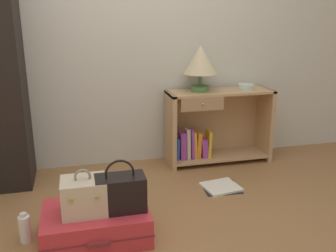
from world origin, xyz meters
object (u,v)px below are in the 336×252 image
object	(u,v)px
bookshelf	(214,127)
bowl	(246,87)
bottle	(25,229)
open_book_on_floor	(221,187)
table_lamp	(200,61)
handbag	(121,193)
train_case	(84,196)
suitcase_large	(96,223)

from	to	relation	value
bookshelf	bowl	xyz separation A→B (m)	(0.30, -0.02, 0.38)
bottle	open_book_on_floor	distance (m)	1.58
table_lamp	handbag	size ratio (longest dim) A/B	1.23
bookshelf	handbag	bearing A→B (deg)	-132.79
bowl	handbag	size ratio (longest dim) A/B	0.44
bookshelf	table_lamp	bearing A→B (deg)	176.84
train_case	bottle	bearing A→B (deg)	168.48
table_lamp	open_book_on_floor	world-z (taller)	table_lamp
bookshelf	suitcase_large	size ratio (longest dim) A/B	1.47
table_lamp	train_case	xyz separation A→B (m)	(-1.13, -1.13, -0.67)
bottle	bowl	bearing A→B (deg)	27.39
handbag	open_book_on_floor	bearing A→B (deg)	30.36
train_case	bottle	world-z (taller)	train_case
suitcase_large	train_case	world-z (taller)	train_case
table_lamp	bookshelf	bearing A→B (deg)	-3.16
bookshelf	bowl	size ratio (longest dim) A/B	6.63
train_case	open_book_on_floor	bearing A→B (deg)	24.29
bowl	open_book_on_floor	xyz separation A→B (m)	(-0.45, -0.59, -0.73)
bookshelf	bottle	world-z (taller)	bookshelf
bowl	handbag	bearing A→B (deg)	-140.56
handbag	open_book_on_floor	distance (m)	1.10
bowl	open_book_on_floor	world-z (taller)	bowl
bowl	handbag	distance (m)	1.81
open_book_on_floor	handbag	bearing A→B (deg)	-149.64
bowl	handbag	world-z (taller)	bowl
bookshelf	open_book_on_floor	size ratio (longest dim) A/B	3.11
suitcase_large	open_book_on_floor	size ratio (longest dim) A/B	2.11
bowl	train_case	size ratio (longest dim) A/B	0.51
table_lamp	open_book_on_floor	size ratio (longest dim) A/B	1.31
suitcase_large	train_case	bearing A→B (deg)	-162.35
handbag	suitcase_large	bearing A→B (deg)	166.62
suitcase_large	handbag	bearing A→B (deg)	-13.38
handbag	bottle	xyz separation A→B (m)	(-0.61, 0.10, -0.23)
bowl	bottle	xyz separation A→B (m)	(-1.97, -1.02, -0.64)
bowl	handbag	xyz separation A→B (m)	(-1.36, -1.12, -0.41)
suitcase_large	bottle	distance (m)	0.45
table_lamp	handbag	bearing A→B (deg)	-128.21
train_case	table_lamp	bearing A→B (deg)	44.92
open_book_on_floor	table_lamp	bearing A→B (deg)	90.14
train_case	handbag	xyz separation A→B (m)	(0.23, -0.02, 0.01)
open_book_on_floor	suitcase_large	bearing A→B (deg)	-155.32
suitcase_large	bottle	size ratio (longest dim) A/B	3.35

